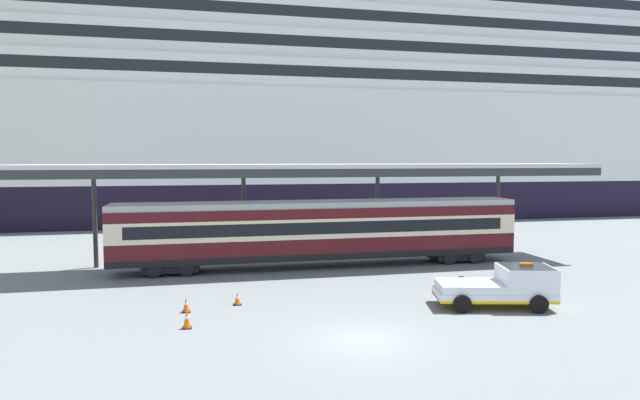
# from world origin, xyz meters

# --- Properties ---
(ground_plane) EXTENTS (400.00, 400.00, 0.00)m
(ground_plane) POSITION_xyz_m (0.00, 0.00, 0.00)
(ground_plane) COLOR slate
(cruise_ship) EXTENTS (165.69, 24.58, 35.46)m
(cruise_ship) POSITION_xyz_m (-12.60, 46.50, 12.23)
(cruise_ship) COLOR black
(cruise_ship) RESTS_ON ground
(platform_canopy) EXTENTS (36.49, 5.14, 6.39)m
(platform_canopy) POSITION_xyz_m (1.31, 13.86, 6.13)
(platform_canopy) COLOR #BDBDBD
(platform_canopy) RESTS_ON ground
(train_carriage) EXTENTS (25.00, 2.81, 4.11)m
(train_carriage) POSITION_xyz_m (1.31, 13.44, 2.31)
(train_carriage) COLOR black
(train_carriage) RESTS_ON ground
(service_truck) EXTENTS (5.52, 3.15, 2.02)m
(service_truck) POSITION_xyz_m (7.60, 2.90, 0.99)
(service_truck) COLOR white
(service_truck) RESTS_ON ground
(traffic_cone_near) EXTENTS (0.36, 0.36, 0.60)m
(traffic_cone_near) POSITION_xyz_m (-4.29, 5.76, 0.29)
(traffic_cone_near) COLOR black
(traffic_cone_near) RESTS_ON ground
(traffic_cone_mid) EXTENTS (0.36, 0.36, 0.77)m
(traffic_cone_mid) POSITION_xyz_m (-6.44, 2.76, 0.38)
(traffic_cone_mid) COLOR black
(traffic_cone_mid) RESTS_ON ground
(traffic_cone_far) EXTENTS (0.36, 0.36, 0.67)m
(traffic_cone_far) POSITION_xyz_m (-6.56, 5.04, 0.33)
(traffic_cone_far) COLOR black
(traffic_cone_far) RESTS_ON ground
(quay_bollard) EXTENTS (0.48, 0.48, 0.96)m
(quay_bollard) POSITION_xyz_m (6.64, 5.20, 0.52)
(quay_bollard) COLOR black
(quay_bollard) RESTS_ON ground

